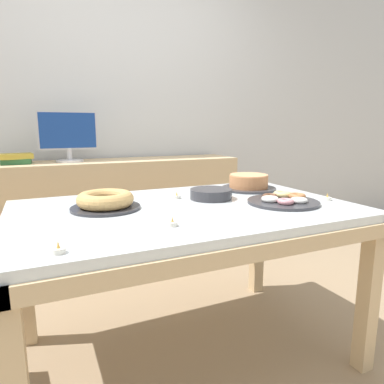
# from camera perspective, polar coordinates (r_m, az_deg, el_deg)

# --- Properties ---
(ground_plane) EXTENTS (12.00, 12.00, 0.00)m
(ground_plane) POSITION_cam_1_polar(r_m,az_deg,el_deg) (1.87, -0.94, -25.31)
(ground_plane) COLOR #997F60
(wall_back) EXTENTS (8.00, 0.10, 2.60)m
(wall_back) POSITION_cam_1_polar(r_m,az_deg,el_deg) (3.11, -13.65, 14.11)
(wall_back) COLOR silver
(wall_back) RESTS_ON ground
(dining_table) EXTENTS (1.54, 0.98, 0.75)m
(dining_table) POSITION_cam_1_polar(r_m,az_deg,el_deg) (1.58, -1.01, -5.56)
(dining_table) COLOR silver
(dining_table) RESTS_ON ground
(sideboard) EXTENTS (1.96, 0.44, 0.84)m
(sideboard) POSITION_cam_1_polar(r_m,az_deg,el_deg) (2.89, -11.75, -3.10)
(sideboard) COLOR #D1B284
(sideboard) RESTS_ON ground
(computer_monitor) EXTENTS (0.42, 0.20, 0.38)m
(computer_monitor) POSITION_cam_1_polar(r_m,az_deg,el_deg) (2.75, -19.92, 8.66)
(computer_monitor) COLOR silver
(computer_monitor) RESTS_ON sideboard
(book_stack) EXTENTS (0.23, 0.18, 0.07)m
(book_stack) POSITION_cam_1_polar(r_m,az_deg,el_deg) (2.76, -27.23, 4.97)
(book_stack) COLOR #2D6638
(book_stack) RESTS_ON sideboard
(cake_chocolate_round) EXTENTS (0.31, 0.31, 0.09)m
(cake_chocolate_round) POSITION_cam_1_polar(r_m,az_deg,el_deg) (1.99, 9.41, 1.53)
(cake_chocolate_round) COLOR #333338
(cake_chocolate_round) RESTS_ON dining_table
(cake_golden_bundt) EXTENTS (0.30, 0.30, 0.08)m
(cake_golden_bundt) POSITION_cam_1_polar(r_m,az_deg,el_deg) (1.54, -14.22, -1.47)
(cake_golden_bundt) COLOR #333338
(cake_golden_bundt) RESTS_ON dining_table
(pastry_platter) EXTENTS (0.33, 0.33, 0.04)m
(pastry_platter) POSITION_cam_1_polar(r_m,az_deg,el_deg) (1.67, 15.00, -1.34)
(pastry_platter) COLOR #333338
(pastry_platter) RESTS_ON dining_table
(plate_stack) EXTENTS (0.21, 0.21, 0.05)m
(plate_stack) POSITION_cam_1_polar(r_m,az_deg,el_deg) (1.71, 3.19, -0.31)
(plate_stack) COLOR #333338
(plate_stack) RESTS_ON dining_table
(tealight_centre) EXTENTS (0.04, 0.04, 0.04)m
(tealight_centre) POSITION_cam_1_polar(r_m,az_deg,el_deg) (1.05, -21.36, -8.99)
(tealight_centre) COLOR silver
(tealight_centre) RESTS_ON dining_table
(tealight_left_edge) EXTENTS (0.04, 0.04, 0.04)m
(tealight_left_edge) POSITION_cam_1_polar(r_m,az_deg,el_deg) (1.25, -3.29, -5.25)
(tealight_left_edge) COLOR silver
(tealight_left_edge) RESTS_ON dining_table
(tealight_right_edge) EXTENTS (0.04, 0.04, 0.04)m
(tealight_right_edge) POSITION_cam_1_polar(r_m,az_deg,el_deg) (1.72, -2.56, -0.78)
(tealight_right_edge) COLOR silver
(tealight_right_edge) RESTS_ON dining_table
(tealight_near_front) EXTENTS (0.04, 0.04, 0.04)m
(tealight_near_front) POSITION_cam_1_polar(r_m,az_deg,el_deg) (1.80, 21.60, -0.98)
(tealight_near_front) COLOR silver
(tealight_near_front) RESTS_ON dining_table
(tealight_near_cakes) EXTENTS (0.04, 0.04, 0.04)m
(tealight_near_cakes) POSITION_cam_1_polar(r_m,az_deg,el_deg) (1.81, -15.68, -0.58)
(tealight_near_cakes) COLOR silver
(tealight_near_cakes) RESTS_ON dining_table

